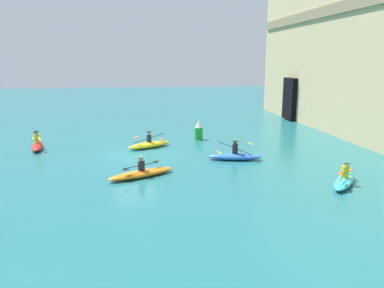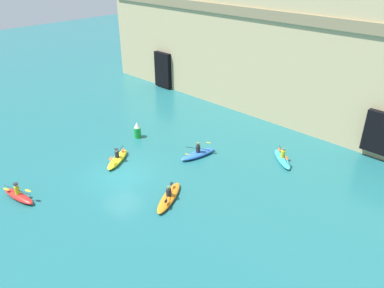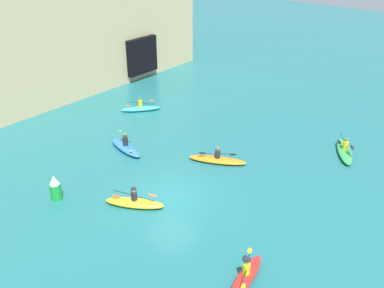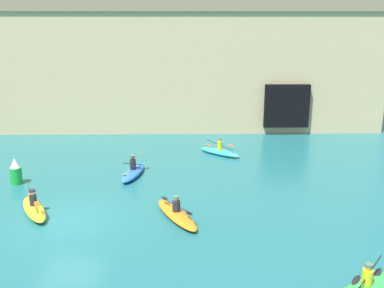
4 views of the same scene
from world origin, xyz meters
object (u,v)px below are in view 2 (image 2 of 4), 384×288
object	(u,v)px
kayak_orange	(169,197)
marker_buoy	(137,130)
kayak_blue	(198,154)
kayak_cyan	(282,159)
kayak_red	(19,196)
kayak_yellow	(117,159)

from	to	relation	value
kayak_orange	marker_buoy	bearing A→B (deg)	36.92
kayak_blue	kayak_orange	distance (m)	5.93
kayak_cyan	kayak_red	bearing A→B (deg)	-81.16
kayak_red	kayak_yellow	bearing A→B (deg)	-105.20
kayak_blue	kayak_orange	world-z (taller)	kayak_blue
kayak_blue	kayak_red	size ratio (longest dim) A/B	1.11
kayak_blue	kayak_cyan	distance (m)	6.38
kayak_yellow	marker_buoy	size ratio (longest dim) A/B	2.16
kayak_red	kayak_blue	bearing A→B (deg)	-120.26
kayak_cyan	marker_buoy	world-z (taller)	marker_buoy
kayak_orange	kayak_yellow	bearing A→B (deg)	58.27
kayak_blue	kayak_yellow	xyz separation A→B (m)	(-3.81, -4.79, -0.00)
kayak_cyan	marker_buoy	xyz separation A→B (m)	(-11.02, -5.01, 0.43)
kayak_red	kayak_orange	bearing A→B (deg)	-146.29
kayak_blue	kayak_red	distance (m)	12.81
kayak_blue	marker_buoy	bearing A→B (deg)	112.15
kayak_red	marker_buoy	distance (m)	10.95
kayak_blue	kayak_cyan	world-z (taller)	kayak_blue
kayak_cyan	marker_buoy	bearing A→B (deg)	-115.57
kayak_orange	kayak_cyan	size ratio (longest dim) A/B	1.27
kayak_red	kayak_cyan	bearing A→B (deg)	-130.81
kayak_yellow	kayak_red	bearing A→B (deg)	-35.05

